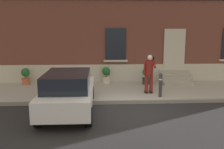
% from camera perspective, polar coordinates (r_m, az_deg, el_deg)
% --- Properties ---
extents(ground_plane, '(80.00, 80.00, 0.00)m').
position_cam_1_polar(ground_plane, '(9.42, 4.65, -8.34)').
color(ground_plane, '#232326').
extents(sidewalk, '(24.00, 3.60, 0.15)m').
position_cam_1_polar(sidewalk, '(12.07, 2.89, -3.71)').
color(sidewalk, '#99968E').
rests_on(sidewalk, ground).
extents(curb_edge, '(24.00, 0.12, 0.15)m').
position_cam_1_polar(curb_edge, '(10.29, 3.96, -6.26)').
color(curb_edge, gray).
rests_on(curb_edge, ground).
extents(building_facade, '(24.00, 1.52, 7.50)m').
position_cam_1_polar(building_facade, '(14.19, 1.99, 13.30)').
color(building_facade, brown).
rests_on(building_facade, ground).
extents(entrance_stoop, '(1.58, 1.28, 0.64)m').
position_cam_1_polar(entrance_stoop, '(13.85, 14.28, -0.84)').
color(entrance_stoop, '#9E998E').
rests_on(entrance_stoop, sidewalk).
extents(hatchback_car_white, '(1.79, 4.07, 1.50)m').
position_cam_1_polar(hatchback_car_white, '(9.23, -9.96, -3.76)').
color(hatchback_car_white, white).
rests_on(hatchback_car_white, ground).
extents(bollard_near_person, '(0.15, 0.15, 1.04)m').
position_cam_1_polar(bollard_near_person, '(10.77, 11.03, -2.16)').
color(bollard_near_person, '#333338').
rests_on(bollard_near_person, sidewalk).
extents(person_on_phone, '(0.51, 0.49, 1.75)m').
position_cam_1_polar(person_on_phone, '(11.19, 8.50, 0.68)').
color(person_on_phone, maroon).
rests_on(person_on_phone, sidewalk).
extents(planter_terracotta, '(0.44, 0.44, 0.86)m').
position_cam_1_polar(planter_terracotta, '(13.69, -19.11, -0.31)').
color(planter_terracotta, '#B25B38').
rests_on(planter_terracotta, sidewalk).
extents(planter_olive, '(0.44, 0.44, 0.86)m').
position_cam_1_polar(planter_olive, '(13.22, -10.40, -0.26)').
color(planter_olive, '#606B38').
rests_on(planter_olive, sidewalk).
extents(planter_cream, '(0.44, 0.44, 0.86)m').
position_cam_1_polar(planter_cream, '(13.31, -1.32, -0.02)').
color(planter_cream, beige).
rests_on(planter_cream, sidewalk).
extents(planter_charcoal, '(0.44, 0.44, 0.86)m').
position_cam_1_polar(planter_charcoal, '(13.13, 7.91, -0.27)').
color(planter_charcoal, '#2D2D30').
rests_on(planter_charcoal, sidewalk).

